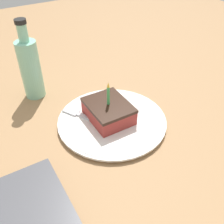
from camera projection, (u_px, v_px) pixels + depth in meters
ground_plane at (109, 137)px, 0.70m from camera, size 2.40×2.40×0.04m
plate at (112, 121)px, 0.71m from camera, size 0.29×0.29×0.01m
cake_slice at (108, 111)px, 0.69m from camera, size 0.10×0.13×0.11m
fork at (85, 117)px, 0.71m from camera, size 0.10×0.15×0.00m
bottle at (30, 68)px, 0.76m from camera, size 0.06×0.06×0.24m
marble_board at (10, 219)px, 0.49m from camera, size 0.22×0.20×0.02m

